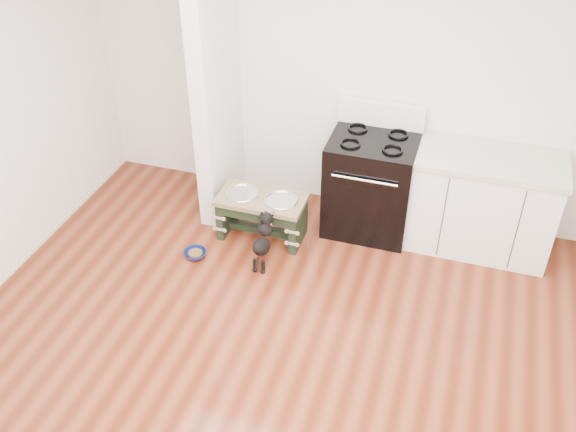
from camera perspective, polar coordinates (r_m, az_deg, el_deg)
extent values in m
plane|color=#4F1D0E|center=(4.63, -1.89, -15.73)|extent=(5.00, 5.00, 0.00)
plane|color=silver|center=(5.75, 6.26, 12.48)|extent=(5.00, 0.00, 5.00)
plane|color=white|center=(3.01, -2.95, 17.89)|extent=(5.00, 5.00, 0.00)
cube|color=silver|center=(5.73, -6.46, 12.38)|extent=(0.15, 0.80, 2.70)
cube|color=black|center=(5.83, 7.35, 2.80)|extent=(0.76, 0.65, 0.92)
cube|color=black|center=(5.61, 6.67, 0.63)|extent=(0.58, 0.02, 0.50)
cylinder|color=silver|center=(5.40, 6.81, 3.16)|extent=(0.56, 0.02, 0.02)
cube|color=white|center=(5.78, 8.35, 8.95)|extent=(0.76, 0.08, 0.22)
torus|color=black|center=(5.49, 5.59, 6.47)|extent=(0.18, 0.18, 0.02)
torus|color=black|center=(5.45, 9.29, 5.85)|extent=(0.18, 0.18, 0.02)
torus|color=black|center=(5.74, 6.23, 7.79)|extent=(0.18, 0.18, 0.02)
torus|color=black|center=(5.69, 9.79, 7.19)|extent=(0.18, 0.18, 0.02)
cube|color=white|center=(5.82, 16.84, 0.97)|extent=(1.20, 0.60, 0.86)
cube|color=beige|center=(5.59, 17.64, 4.79)|extent=(1.24, 0.64, 0.05)
cube|color=black|center=(5.84, 16.03, -3.48)|extent=(1.20, 0.06, 0.10)
cube|color=black|center=(5.92, -5.44, 0.37)|extent=(0.06, 0.38, 0.39)
cube|color=black|center=(5.73, 0.92, -0.85)|extent=(0.06, 0.38, 0.39)
cube|color=black|center=(5.60, -2.93, -0.03)|extent=(0.62, 0.03, 0.10)
cube|color=black|center=(5.89, -2.28, -1.23)|extent=(0.62, 0.06, 0.06)
cube|color=brown|center=(5.69, -2.36, 1.51)|extent=(0.78, 0.42, 0.04)
cylinder|color=silver|center=(5.74, -4.08, 1.84)|extent=(0.27, 0.27, 0.05)
cylinder|color=silver|center=(5.64, -0.62, 1.21)|extent=(0.27, 0.27, 0.05)
torus|color=silver|center=(5.73, -4.09, 2.05)|extent=(0.30, 0.30, 0.02)
torus|color=silver|center=(5.62, -0.62, 1.42)|extent=(0.30, 0.30, 0.02)
cylinder|color=black|center=(5.51, -2.96, -4.38)|extent=(0.03, 0.03, 0.12)
cylinder|color=black|center=(5.49, -2.22, -4.53)|extent=(0.03, 0.03, 0.12)
sphere|color=black|center=(5.54, -2.98, -4.81)|extent=(0.04, 0.04, 0.04)
sphere|color=black|center=(5.52, -2.25, -4.97)|extent=(0.04, 0.04, 0.04)
ellipsoid|color=black|center=(5.46, -2.37, -2.73)|extent=(0.14, 0.32, 0.28)
sphere|color=black|center=(5.46, -2.04, -1.17)|extent=(0.13, 0.13, 0.13)
sphere|color=black|center=(5.44, -1.93, -0.23)|extent=(0.11, 0.11, 0.11)
sphere|color=black|center=(5.51, -2.03, 0.28)|extent=(0.04, 0.04, 0.04)
sphere|color=black|center=(5.49, -1.31, 0.15)|extent=(0.04, 0.04, 0.04)
cylinder|color=black|center=(5.43, -2.78, -4.26)|extent=(0.02, 0.09, 0.10)
torus|color=#DC4052|center=(5.45, -1.97, -0.69)|extent=(0.11, 0.07, 0.10)
imported|color=navy|center=(5.72, -8.24, -3.36)|extent=(0.25, 0.25, 0.06)
cylinder|color=#503316|center=(5.72, -8.25, -3.33)|extent=(0.12, 0.12, 0.03)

